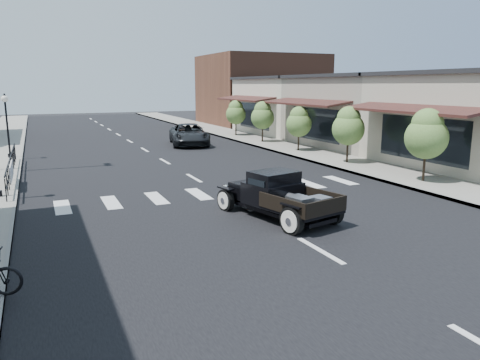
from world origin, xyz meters
name	(u,v)px	position (x,y,z in m)	size (l,w,h in m)	color
ground	(266,220)	(0.00, 0.00, 0.00)	(120.00, 120.00, 0.00)	black
road	(152,154)	(0.00, 15.00, 0.01)	(14.00, 80.00, 0.02)	black
road_markings	(175,168)	(0.00, 10.00, 0.00)	(12.00, 60.00, 0.06)	silver
sidewalk_right	(278,146)	(8.50, 15.00, 0.07)	(3.00, 80.00, 0.15)	gray
storefront_mid	(379,112)	(15.00, 13.00, 2.25)	(10.00, 9.00, 4.50)	#A09686
storefront_far	(308,107)	(15.00, 22.00, 2.25)	(10.00, 9.00, 4.50)	beige
far_building_right	(261,90)	(15.50, 32.00, 3.50)	(11.00, 10.00, 7.00)	brown
railing	(11,165)	(-7.30, 10.00, 0.65)	(0.08, 10.00, 1.00)	black
banner	(12,177)	(-7.22, 8.00, 0.45)	(0.04, 2.20, 0.60)	silver
lamp_post_c	(7,126)	(-7.60, 16.00, 1.88)	(0.36, 0.36, 3.47)	black
small_tree_a	(426,146)	(8.30, 2.04, 1.58)	(1.72, 1.72, 2.86)	#517435
small_tree_b	(348,136)	(8.30, 7.24, 1.52)	(1.64, 1.64, 2.74)	#517435
small_tree_c	(299,129)	(8.30, 12.11, 1.42)	(1.52, 1.52, 2.54)	#517435
small_tree_d	(262,122)	(8.30, 17.03, 1.49)	(1.61, 1.61, 2.68)	#517435
small_tree_e	(236,118)	(8.30, 21.74, 1.46)	(1.57, 1.57, 2.62)	#517435
hotrod_pickup	(278,195)	(0.43, 0.04, 0.74)	(1.99, 4.25, 1.47)	black
second_car	(189,135)	(3.31, 18.17, 0.72)	(2.39, 5.18, 1.44)	black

